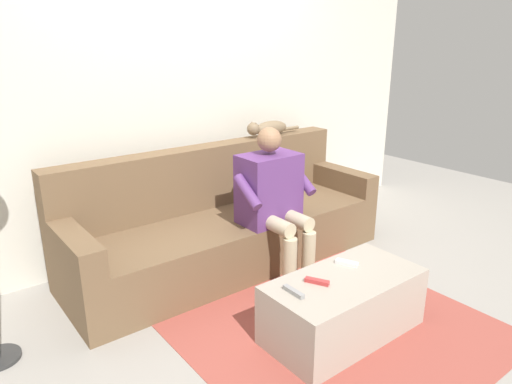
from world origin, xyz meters
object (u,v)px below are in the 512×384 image
(coffee_table, at_px, (343,306))
(remote_white, at_px, (347,263))
(couch, at_px, (225,225))
(person_solo_seated, at_px, (273,195))
(remote_red, at_px, (317,281))
(cat_on_backrest, at_px, (268,128))
(remote_gray, at_px, (294,292))

(coffee_table, bearing_deg, remote_white, -140.61)
(couch, height_order, remote_white, couch)
(coffee_table, relative_size, remote_white, 7.06)
(person_solo_seated, bearing_deg, couch, -66.29)
(couch, xyz_separation_m, coffee_table, (0.00, 1.26, -0.12))
(person_solo_seated, relative_size, remote_red, 7.88)
(cat_on_backrest, distance_m, remote_white, 1.60)
(couch, relative_size, person_solo_seated, 2.29)
(coffee_table, relative_size, person_solo_seated, 0.87)
(couch, bearing_deg, remote_gray, 73.20)
(remote_gray, distance_m, remote_red, 0.18)
(remote_red, bearing_deg, couch, -36.34)
(person_solo_seated, height_order, cat_on_backrest, person_solo_seated)
(remote_white, xyz_separation_m, remote_red, (0.31, 0.05, -0.00))
(couch, relative_size, remote_red, 18.03)
(couch, distance_m, remote_gray, 1.26)
(couch, relative_size, cat_on_backrest, 4.49)
(remote_gray, bearing_deg, remote_white, 97.17)
(remote_white, bearing_deg, coffee_table, -74.03)
(remote_white, distance_m, remote_gray, 0.50)
(coffee_table, xyz_separation_m, remote_red, (0.18, -0.06, 0.20))
(coffee_table, height_order, person_solo_seated, person_solo_seated)
(person_solo_seated, height_order, remote_red, person_solo_seated)
(coffee_table, distance_m, remote_gray, 0.42)
(couch, height_order, cat_on_backrest, cat_on_backrest)
(remote_white, height_order, remote_gray, remote_gray)
(remote_white, bearing_deg, remote_gray, -106.83)
(cat_on_backrest, bearing_deg, person_solo_seated, 53.77)
(remote_white, bearing_deg, person_solo_seated, 153.96)
(person_solo_seated, bearing_deg, remote_red, 66.93)
(person_solo_seated, distance_m, remote_gray, 1.01)
(coffee_table, bearing_deg, remote_gray, -8.22)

